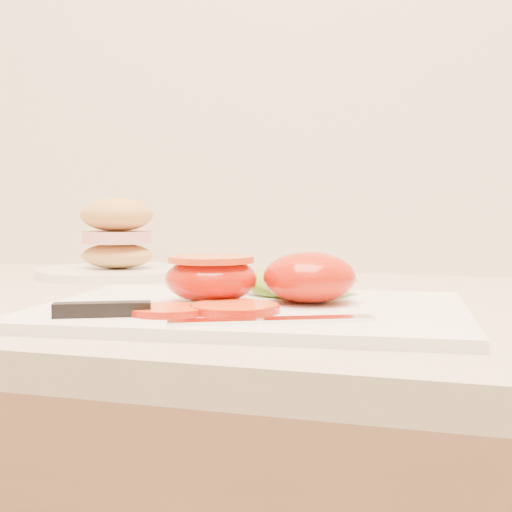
% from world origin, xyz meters
% --- Properties ---
extents(cutting_board, '(0.41, 0.32, 0.01)m').
position_xyz_m(cutting_board, '(-0.37, 1.55, 0.94)').
color(cutting_board, white).
rests_on(cutting_board, counter).
extents(tomato_half_dome, '(0.09, 0.09, 0.05)m').
position_xyz_m(tomato_half_dome, '(-0.32, 1.59, 0.96)').
color(tomato_half_dome, red).
rests_on(tomato_half_dome, cutting_board).
extents(tomato_half_cut, '(0.09, 0.09, 0.04)m').
position_xyz_m(tomato_half_cut, '(-0.41, 1.56, 0.96)').
color(tomato_half_cut, red).
rests_on(tomato_half_cut, cutting_board).
extents(tomato_slice_0, '(0.08, 0.08, 0.01)m').
position_xyz_m(tomato_slice_0, '(-0.37, 1.51, 0.94)').
color(tomato_slice_0, orange).
rests_on(tomato_slice_0, cutting_board).
extents(tomato_slice_1, '(0.07, 0.07, 0.01)m').
position_xyz_m(tomato_slice_1, '(-0.42, 1.48, 0.94)').
color(tomato_slice_1, orange).
rests_on(tomato_slice_1, cutting_board).
extents(lettuce_leaf_0, '(0.13, 0.11, 0.03)m').
position_xyz_m(lettuce_leaf_0, '(-0.34, 1.64, 0.95)').
color(lettuce_leaf_0, '#6DB830').
rests_on(lettuce_leaf_0, cutting_board).
extents(knife, '(0.26, 0.09, 0.01)m').
position_xyz_m(knife, '(-0.41, 1.46, 0.94)').
color(knife, silver).
rests_on(knife, cutting_board).
extents(sandwich_plate, '(0.23, 0.23, 0.11)m').
position_xyz_m(sandwich_plate, '(-0.67, 1.85, 0.97)').
color(sandwich_plate, white).
rests_on(sandwich_plate, counter).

